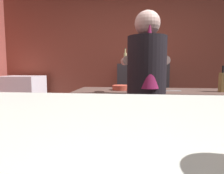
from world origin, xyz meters
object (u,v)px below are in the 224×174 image
at_px(mini_fridge, 22,104).
at_px(chefs_knife, 170,91).
at_px(bottle_olive_oil, 125,58).
at_px(bottle_vinegar, 140,59).
at_px(mixing_bowl, 121,88).
at_px(bottle_hot_sauce, 131,60).
at_px(bartender, 146,90).

xyz_separation_m(mini_fridge, chefs_knife, (2.35, -1.06, 0.39)).
bearing_deg(bottle_olive_oil, bottle_vinegar, 12.75).
bearing_deg(bottle_olive_oil, mixing_bowl, -89.94).
bearing_deg(bottle_hot_sauce, mini_fridge, -176.82).
bearing_deg(chefs_knife, mini_fridge, 150.26).
distance_m(chefs_knife, bottle_hot_sauce, 1.30).
distance_m(mixing_bowl, bottle_olive_oil, 1.27).
distance_m(bartender, bottle_olive_oil, 1.72).
distance_m(bottle_vinegar, bottle_olive_oil, 0.27).
relative_size(bartender, bottle_olive_oil, 6.07).
xyz_separation_m(mixing_bowl, bottle_hot_sauce, (0.11, 1.11, 0.36)).
bearing_deg(bottle_vinegar, bartender, -90.23).
xyz_separation_m(mini_fridge, bottle_olive_oil, (1.82, 0.19, 0.82)).
bearing_deg(mixing_bowl, bottle_olive_oil, 90.06).
bearing_deg(bottle_vinegar, mixing_bowl, -101.64).
bearing_deg(mini_fridge, mixing_bowl, -28.98).
height_order(bartender, chefs_knife, bartender).
bearing_deg(mini_fridge, bottle_hot_sauce, 3.18).
bearing_deg(mixing_bowl, bottle_hot_sauce, 84.54).
distance_m(mixing_bowl, bottle_vinegar, 1.34).
bearing_deg(bottle_hot_sauce, bottle_vinegar, 43.73).
distance_m(chefs_knife, bottle_vinegar, 1.40).
bearing_deg(bottle_vinegar, chefs_knife, -78.26).
bearing_deg(mixing_bowl, bottle_vinegar, 78.36).
distance_m(chefs_knife, bottle_olive_oil, 1.42).
relative_size(chefs_knife, bottle_vinegar, 1.02).
height_order(chefs_knife, bottle_hot_sauce, bottle_hot_sauce).
height_order(bottle_olive_oil, bottle_hot_sauce, bottle_olive_oil).
relative_size(bottle_vinegar, bottle_hot_sauce, 1.32).
bearing_deg(bottle_olive_oil, mini_fridge, -173.89).
bearing_deg(mini_fridge, bottle_vinegar, 6.95).
relative_size(mini_fridge, bottle_vinegar, 4.26).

